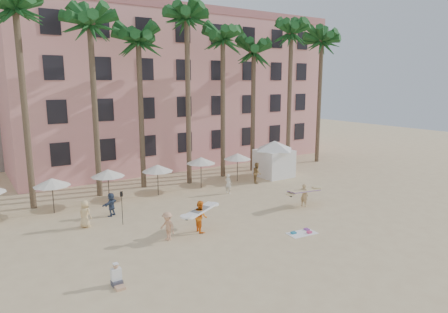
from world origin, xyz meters
name	(u,v)px	position (x,y,z in m)	size (l,w,h in m)	color
ground	(266,243)	(0.00, 0.00, 0.00)	(120.00, 120.00, 0.00)	#D1B789
pink_hotel	(171,91)	(7.00, 26.00, 8.00)	(35.00, 14.00, 16.00)	#DE9387
palm_row	(158,34)	(0.51, 15.00, 12.97)	(44.40, 5.40, 16.30)	brown
umbrella_row	(134,170)	(-3.00, 12.50, 2.33)	(22.50, 2.70, 2.73)	#332B23
cabana	(274,155)	(11.06, 12.19, 2.07)	(4.52, 4.52, 3.50)	white
beach_towel	(302,233)	(2.83, -0.03, 0.03)	(1.90, 1.19, 0.14)	white
carrier_yellow	(304,194)	(6.71, 3.74, 0.98)	(2.95, 0.97, 1.73)	tan
carrier_white	(200,215)	(-2.19, 3.69, 1.03)	(2.84, 1.80, 1.96)	orange
beachgoers	(175,198)	(-1.57, 8.28, 0.87)	(17.02, 8.74, 1.88)	tan
paddle	(122,204)	(-5.78, 7.51, 1.41)	(0.18, 0.04, 2.23)	black
seated_man	(117,278)	(-8.73, 0.07, 0.36)	(0.46, 0.81, 1.05)	#3F3F4C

